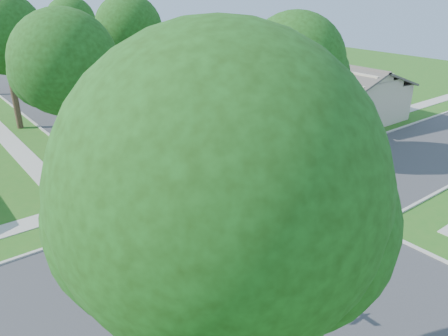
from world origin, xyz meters
TOP-DOWN VIEW (x-y plane):
  - ground at (0.00, 0.00)m, footprint 100.00×100.00m
  - road_ns at (0.00, 0.00)m, footprint 7.00×100.00m
  - sidewalk_ne at (6.10, 26.00)m, footprint 1.20×40.00m
  - driveway at (7.90, 7.10)m, footprint 8.80×3.60m
  - stop_sign_sw at (-4.70, -4.70)m, footprint 1.05×0.80m
  - stop_sign_ne at (4.70, 4.70)m, footprint 1.05×0.80m
  - tree_e_near at (4.75, 9.01)m, footprint 4.97×4.80m
  - tree_e_mid at (4.76, 21.01)m, footprint 5.59×5.40m
  - tree_e_far at (4.75, 34.01)m, footprint 5.17×5.00m
  - tree_w_near at (-4.64, 9.01)m, footprint 5.38×5.20m
  - tree_w_mid at (-4.64, 21.01)m, footprint 5.80×5.60m
  - tree_sw_corner at (-7.44, -6.99)m, footprint 6.21×6.00m
  - tree_ne_corner at (6.36, 4.21)m, footprint 5.80×5.60m
  - house_ne_near at (15.99, 11.00)m, footprint 8.42×13.60m
  - house_ne_far at (15.99, 29.00)m, footprint 8.42×13.60m
  - car_driveway at (11.50, 5.50)m, footprint 4.31×2.44m
  - car_curb_east at (1.20, 20.09)m, footprint 1.85×4.46m
  - car_curb_west at (-1.20, 31.57)m, footprint 2.03×4.12m

SIDE VIEW (x-z plane):
  - ground at x=0.00m, z-range 0.00..0.00m
  - road_ns at x=0.00m, z-range -0.01..0.01m
  - sidewalk_ne at x=6.10m, z-range 0.00..0.04m
  - driveway at x=7.90m, z-range 0.00..0.05m
  - car_curb_west at x=-1.20m, z-range 0.00..1.15m
  - car_driveway at x=11.50m, z-range 0.00..1.35m
  - car_curb_east at x=1.20m, z-range 0.00..1.51m
  - house_ne_near at x=15.99m, z-range -0.60..3.63m
  - house_ne_far at x=15.99m, z-range -0.60..3.63m
  - stop_sign_sw at x=-4.70m, z-range 0.54..3.52m
  - stop_sign_ne at x=4.70m, z-range 0.54..3.52m
  - tree_ne_corner at x=6.36m, z-range 1.26..9.92m
  - tree_e_near at x=4.75m, z-range 1.50..9.78m
  - tree_e_far at x=4.75m, z-range 1.62..10.34m
  - tree_w_near at x=-4.64m, z-range 1.63..10.60m
  - tree_e_mid at x=4.76m, z-range 1.64..10.86m
  - tree_sw_corner at x=-7.44m, z-range 1.49..11.04m
  - tree_w_mid at x=-4.64m, z-range 1.71..11.27m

